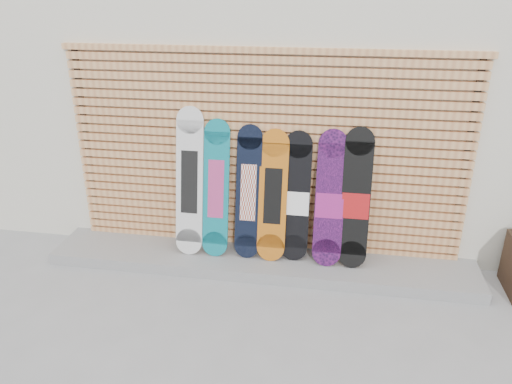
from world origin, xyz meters
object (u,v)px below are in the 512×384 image
Objects in this scene: snowboard_1 at (216,189)px; snowboard_2 at (248,193)px; snowboard_0 at (190,182)px; snowboard_3 at (273,196)px; snowboard_6 at (356,200)px; snowboard_4 at (296,198)px; snowboard_5 at (330,200)px.

snowboard_1 is 0.35m from snowboard_2.
snowboard_3 is (0.90, 0.01, -0.10)m from snowboard_0.
snowboard_3 is at bearing 179.74° from snowboard_6.
snowboard_1 reaches higher than snowboard_3.
snowboard_0 reaches higher than snowboard_1.
snowboard_2 is at bearing 177.89° from snowboard_3.
snowboard_3 is 0.24m from snowboard_4.
snowboard_6 is at bearing 0.89° from snowboard_5.
snowboard_0 is 0.29m from snowboard_1.
snowboard_5 is at bearing -0.10° from snowboard_0.
snowboard_0 is 1.75m from snowboard_6.
snowboard_1 is 0.86m from snowboard_4.
snowboard_5 is at bearing -179.11° from snowboard_6.
snowboard_6 is (1.75, 0.00, -0.08)m from snowboard_0.
snowboard_2 is (0.35, 0.01, -0.02)m from snowboard_1.
snowboard_2 is 1.03× the size of snowboard_4.
snowboard_4 is (0.51, 0.01, -0.03)m from snowboard_2.
snowboard_1 reaches higher than snowboard_4.
snowboard_6 is (1.12, -0.01, 0.00)m from snowboard_2.
snowboard_1 is 1.20m from snowboard_5.
snowboard_0 reaches higher than snowboard_5.
snowboard_1 is 0.61m from snowboard_3.
snowboard_3 is at bearing -2.11° from snowboard_2.
snowboard_3 is (0.26, -0.01, -0.02)m from snowboard_2.
snowboard_0 reaches higher than snowboard_4.
snowboard_4 is at bearing 1.46° from snowboard_0.
snowboard_4 is at bearing 174.79° from snowboard_5.
snowboard_5 reaches higher than snowboard_4.
snowboard_0 is 1.12× the size of snowboard_2.
snowboard_1 is 1.04× the size of snowboard_5.
snowboard_2 is at bearing 178.82° from snowboard_5.
snowboard_4 is 0.95× the size of snowboard_6.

